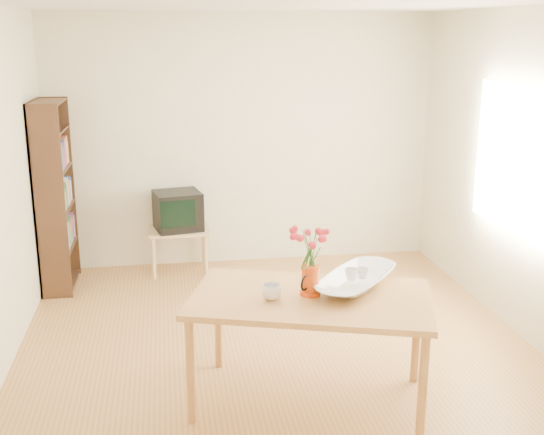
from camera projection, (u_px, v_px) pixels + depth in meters
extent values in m
plane|color=#9B6A37|center=(278.00, 352.00, 5.29)|extent=(4.50, 4.50, 0.00)
plane|color=white|center=(279.00, 1.00, 4.60)|extent=(4.50, 4.50, 0.00)
plane|color=#F1EAC2|center=(243.00, 141.00, 7.09)|extent=(4.00, 0.00, 4.00)
plane|color=#F1EAC2|center=(369.00, 308.00, 2.80)|extent=(4.00, 0.00, 4.00)
plane|color=#F1EAC2|center=(534.00, 179.00, 5.25)|extent=(0.00, 4.50, 4.50)
plane|color=white|center=(514.00, 160.00, 5.50)|extent=(0.00, 1.30, 1.30)
cube|color=#AF743C|center=(311.00, 299.00, 4.40)|extent=(1.73, 1.31, 0.04)
cylinder|color=#AF743C|center=(190.00, 371.00, 4.24)|extent=(0.06, 0.06, 0.71)
cylinder|color=#AF743C|center=(423.00, 389.00, 4.03)|extent=(0.06, 0.06, 0.71)
cylinder|color=#AF743C|center=(218.00, 322.00, 4.96)|extent=(0.06, 0.06, 0.71)
cylinder|color=#AF743C|center=(416.00, 335.00, 4.75)|extent=(0.06, 0.06, 0.71)
cube|color=tan|center=(179.00, 230.00, 6.94)|extent=(0.60, 0.45, 0.03)
cylinder|color=tan|center=(154.00, 259.00, 6.78)|extent=(0.04, 0.04, 0.43)
cylinder|color=tan|center=(206.00, 256.00, 6.86)|extent=(0.04, 0.04, 0.43)
cylinder|color=tan|center=(154.00, 248.00, 7.14)|extent=(0.04, 0.04, 0.43)
cylinder|color=tan|center=(204.00, 245.00, 7.22)|extent=(0.04, 0.04, 0.43)
cube|color=black|center=(49.00, 205.00, 6.11)|extent=(0.28, 0.02, 1.80)
cube|color=black|center=(60.00, 188.00, 6.76)|extent=(0.28, 0.03, 1.80)
cube|color=black|center=(40.00, 197.00, 6.42)|extent=(0.02, 0.70, 1.80)
cube|color=black|center=(62.00, 281.00, 6.66)|extent=(0.27, 0.65, 0.02)
cube|color=black|center=(59.00, 246.00, 6.57)|extent=(0.27, 0.65, 0.02)
cube|color=black|center=(56.00, 208.00, 6.47)|extent=(0.27, 0.65, 0.02)
cube|color=black|center=(53.00, 169.00, 6.37)|extent=(0.27, 0.65, 0.02)
cube|color=black|center=(49.00, 131.00, 6.27)|extent=(0.27, 0.65, 0.02)
cube|color=black|center=(47.00, 102.00, 6.21)|extent=(0.27, 0.65, 0.02)
cylinder|color=#D1420C|center=(310.00, 281.00, 4.39)|extent=(0.11, 0.11, 0.19)
cylinder|color=#D1420C|center=(310.00, 293.00, 4.41)|extent=(0.13, 0.13, 0.02)
cylinder|color=#D1420C|center=(310.00, 267.00, 4.36)|extent=(0.12, 0.12, 0.01)
cone|color=#D1420C|center=(317.00, 272.00, 4.34)|extent=(0.08, 0.08, 0.06)
torus|color=black|center=(302.00, 277.00, 4.43)|extent=(0.08, 0.09, 0.10)
imported|color=white|center=(272.00, 292.00, 4.33)|extent=(0.14, 0.14, 0.10)
imported|color=white|center=(358.00, 251.00, 4.50)|extent=(0.75, 0.75, 0.50)
imported|color=white|center=(351.00, 258.00, 4.50)|extent=(0.10, 0.10, 0.07)
imported|color=white|center=(363.00, 257.00, 4.54)|extent=(0.08, 0.08, 0.06)
cube|color=black|center=(178.00, 211.00, 6.89)|extent=(0.52, 0.49, 0.39)
cube|color=black|center=(178.00, 207.00, 6.95)|extent=(0.35, 0.28, 0.27)
cube|color=black|center=(178.00, 214.00, 6.68)|extent=(0.34, 0.08, 0.27)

